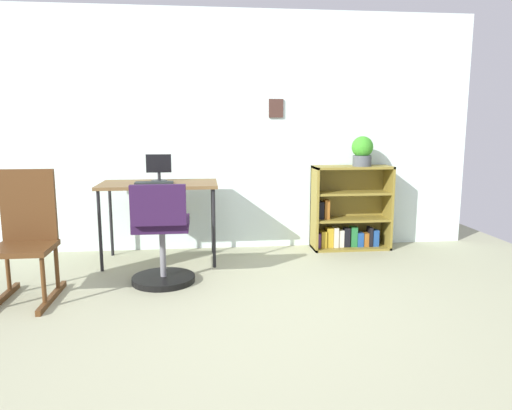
{
  "coord_description": "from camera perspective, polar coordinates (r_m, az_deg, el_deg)",
  "views": [
    {
      "loc": [
        -0.25,
        -2.85,
        1.3
      ],
      "look_at": [
        0.19,
        1.1,
        0.62
      ],
      "focal_mm": 33.48,
      "sensor_mm": 36.0,
      "label": 1
    }
  ],
  "objects": [
    {
      "name": "potted_plant_on_shelf",
      "position": [
        5.03,
        12.59,
        6.34
      ],
      "size": [
        0.22,
        0.22,
        0.31
      ],
      "color": "#474C51",
      "rests_on": "bookshelf_low"
    },
    {
      "name": "monitor",
      "position": [
        4.65,
        -11.53,
        4.39
      ],
      "size": [
        0.24,
        0.15,
        0.26
      ],
      "color": "#262628",
      "rests_on": "desk"
    },
    {
      "name": "office_chair",
      "position": [
        3.94,
        -11.2,
        -4.13
      ],
      "size": [
        0.52,
        0.55,
        0.85
      ],
      "color": "black",
      "rests_on": "ground_plane"
    },
    {
      "name": "keyboard",
      "position": [
        4.48,
        -12.07,
        2.61
      ],
      "size": [
        0.34,
        0.13,
        0.02
      ],
      "primitive_type": "cube",
      "color": "#1F2526",
      "rests_on": "desk"
    },
    {
      "name": "bookshelf_low",
      "position": [
        5.12,
        10.98,
        -0.86
      ],
      "size": [
        0.81,
        0.3,
        0.87
      ],
      "color": "olive",
      "rests_on": "ground_plane"
    },
    {
      "name": "wall_back",
      "position": [
        5.0,
        -3.59,
        8.69
      ],
      "size": [
        5.2,
        0.12,
        2.43
      ],
      "color": "silver",
      "rests_on": "ground_plane"
    },
    {
      "name": "rocking_chair",
      "position": [
        3.94,
        -25.78,
        -3.29
      ],
      "size": [
        0.42,
        0.64,
        0.97
      ],
      "color": "#4F2F15",
      "rests_on": "ground_plane"
    },
    {
      "name": "ground_plane",
      "position": [
        3.14,
        -1.3,
        -14.79
      ],
      "size": [
        6.24,
        6.24,
        0.0
      ],
      "primitive_type": "plane",
      "color": "#9FA281"
    },
    {
      "name": "desk",
      "position": [
        4.56,
        -11.51,
        1.87
      ],
      "size": [
        1.08,
        0.6,
        0.76
      ],
      "color": "brown",
      "rests_on": "ground_plane"
    }
  ]
}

